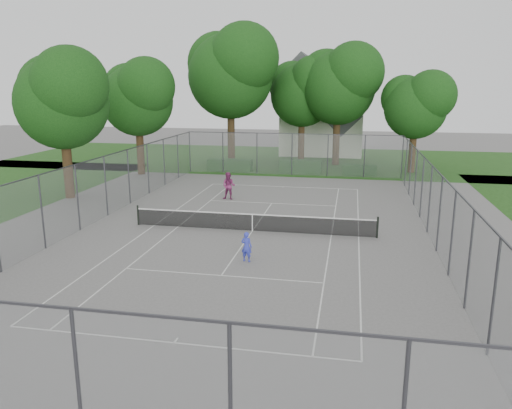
% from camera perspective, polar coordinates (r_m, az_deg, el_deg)
% --- Properties ---
extents(ground, '(120.00, 120.00, 0.00)m').
position_cam_1_polar(ground, '(26.25, -0.41, -3.05)').
color(ground, slate).
rests_on(ground, ground).
extents(grass_far, '(60.00, 20.00, 0.00)m').
position_cam_1_polar(grass_far, '(51.45, 5.30, 5.13)').
color(grass_far, '#1D4614').
rests_on(grass_far, ground).
extents(court_markings, '(11.03, 23.83, 0.01)m').
position_cam_1_polar(court_markings, '(26.25, -0.41, -3.04)').
color(court_markings, silver).
rests_on(court_markings, ground).
extents(tennis_net, '(12.87, 0.10, 1.10)m').
position_cam_1_polar(tennis_net, '(26.11, -0.42, -1.98)').
color(tennis_net, black).
rests_on(tennis_net, ground).
extents(perimeter_fence, '(18.08, 34.08, 3.52)m').
position_cam_1_polar(perimeter_fence, '(25.79, -0.42, 0.80)').
color(perimeter_fence, '#38383D').
rests_on(perimeter_fence, ground).
extents(tree_far_left, '(9.01, 8.22, 12.95)m').
position_cam_1_polar(tree_far_left, '(47.51, -2.83, 15.24)').
color(tree_far_left, '#322112').
rests_on(tree_far_left, ground).
extents(tree_far_midleft, '(7.12, 6.50, 10.24)m').
position_cam_1_polar(tree_far_midleft, '(49.71, 5.42, 12.97)').
color(tree_far_midleft, '#322112').
rests_on(tree_far_midleft, ground).
extents(tree_far_midright, '(7.86, 7.17, 11.29)m').
position_cam_1_polar(tree_far_midright, '(48.01, 9.52, 13.69)').
color(tree_far_midright, '#322112').
rests_on(tree_far_midright, ground).
extents(tree_far_right, '(6.07, 5.54, 8.73)m').
position_cam_1_polar(tree_far_right, '(45.28, 17.91, 11.01)').
color(tree_far_right, '#322112').
rests_on(tree_far_right, ground).
extents(tree_side_back, '(6.76, 6.17, 9.72)m').
position_cam_1_polar(tree_side_back, '(43.39, -13.34, 12.12)').
color(tree_side_back, '#322112').
rests_on(tree_side_back, ground).
extents(tree_side_front, '(6.89, 6.29, 9.91)m').
position_cam_1_polar(tree_side_front, '(35.37, -21.29, 11.53)').
color(tree_side_front, '#322112').
rests_on(tree_side_front, ground).
extents(hedge_left, '(3.96, 1.19, 0.99)m').
position_cam_1_polar(hedge_left, '(44.85, -2.99, 4.56)').
color(hedge_left, '#184115').
rests_on(hedge_left, ground).
extents(hedge_mid, '(3.58, 1.02, 1.12)m').
position_cam_1_polar(hedge_mid, '(43.71, 5.10, 4.37)').
color(hedge_mid, '#184115').
rests_on(hedge_mid, ground).
extents(hedge_right, '(2.85, 1.04, 0.85)m').
position_cam_1_polar(hedge_right, '(43.56, 11.72, 3.93)').
color(hedge_right, '#184115').
rests_on(hedge_right, ground).
extents(house, '(8.66, 6.71, 10.78)m').
position_cam_1_polar(house, '(55.86, 7.61, 10.20)').
color(house, silver).
rests_on(house, ground).
extents(girl_player, '(0.54, 0.40, 1.33)m').
position_cam_1_polar(girl_player, '(21.67, -1.09, -4.84)').
color(girl_player, '#343EC6').
rests_on(girl_player, ground).
extents(woman_player, '(0.92, 0.73, 1.83)m').
position_cam_1_polar(woman_player, '(33.26, -3.13, 2.12)').
color(woman_player, '#832B60').
rests_on(woman_player, ground).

